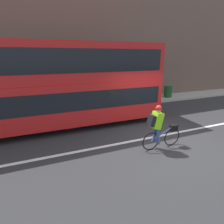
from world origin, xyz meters
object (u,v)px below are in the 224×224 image
cyclist_on_bike (159,126)px  bus (44,83)px  trash_bin (168,92)px  street_sign_post (144,80)px

cyclist_on_bike → bus: bearing=135.3°
bus → trash_bin: size_ratio=12.48×
trash_bin → street_sign_post: 2.30m
bus → cyclist_on_bike: bearing=-44.7°
bus → street_sign_post: bearing=21.3°
trash_bin → street_sign_post: bearing=-179.8°
bus → street_sign_post: (6.36, 2.49, -0.52)m
trash_bin → cyclist_on_bike: bearing=-130.9°
street_sign_post → cyclist_on_bike: bearing=-116.9°
bus → street_sign_post: size_ratio=4.22×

